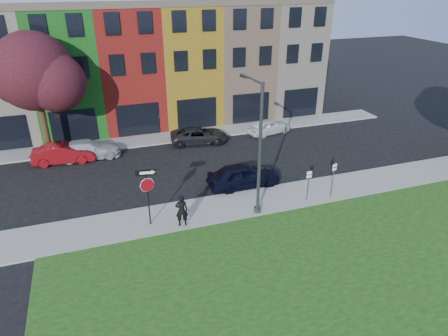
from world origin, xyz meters
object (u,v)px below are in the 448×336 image
object	(u,v)px
sedan_near	(244,175)
street_lamp	(258,150)
man	(182,210)
stop_sign	(147,186)

from	to	relation	value
sedan_near	street_lamp	distance (m)	4.37
street_lamp	sedan_near	bearing A→B (deg)	77.42
man	sedan_near	size ratio (longest dim) A/B	0.40
man	street_lamp	world-z (taller)	street_lamp
sedan_near	man	bearing A→B (deg)	123.79
stop_sign	street_lamp	bearing A→B (deg)	3.17
sedan_near	street_lamp	size ratio (longest dim) A/B	0.62
stop_sign	sedan_near	distance (m)	7.06
stop_sign	sedan_near	world-z (taller)	stop_sign
man	street_lamp	size ratio (longest dim) A/B	0.25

